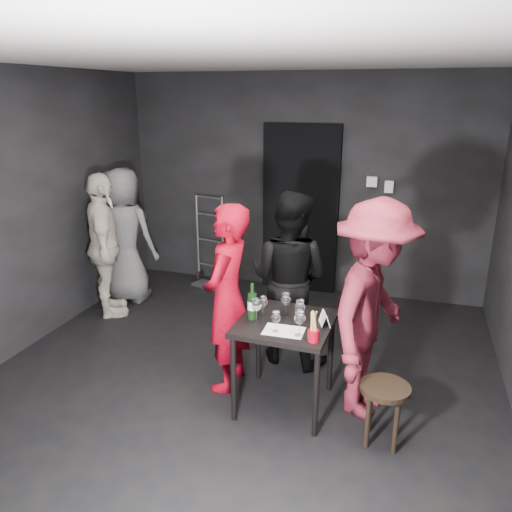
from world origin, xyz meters
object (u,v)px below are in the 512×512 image
(hand_truck, at_px, (210,268))
(bystander_grey, at_px, (124,230))
(tasting_table, at_px, (285,332))
(wine_bottle, at_px, (252,305))
(stool, at_px, (384,397))
(woman_black, at_px, (289,271))
(bystander_cream, at_px, (104,240))
(server_red, at_px, (227,292))
(breadstick_cup, at_px, (314,327))
(man_maroon, at_px, (374,294))

(hand_truck, distance_m, bystander_grey, 1.28)
(tasting_table, distance_m, wine_bottle, 0.34)
(stool, bearing_deg, woman_black, 134.07)
(woman_black, xyz_separation_m, bystander_grey, (-2.24, 0.82, -0.01))
(tasting_table, xyz_separation_m, stool, (0.80, -0.24, -0.27))
(bystander_cream, relative_size, bystander_grey, 1.01)
(stool, height_order, woman_black, woman_black)
(hand_truck, bearing_deg, server_red, -50.48)
(breadstick_cup, bearing_deg, bystander_grey, 145.56)
(wine_bottle, bearing_deg, bystander_grey, 143.08)
(woman_black, height_order, bystander_cream, bystander_cream)
(hand_truck, height_order, server_red, server_red)
(stool, xyz_separation_m, woman_black, (-0.96, 0.99, 0.51))
(hand_truck, xyz_separation_m, man_maroon, (2.28, -2.21, 0.79))
(woman_black, relative_size, man_maroon, 0.89)
(server_red, bearing_deg, stool, 74.68)
(server_red, distance_m, bystander_cream, 2.06)
(wine_bottle, xyz_separation_m, breadstick_cup, (0.53, -0.22, -0.00))
(hand_truck, xyz_separation_m, stool, (2.43, -2.59, 0.16))
(hand_truck, height_order, bystander_grey, bystander_grey)
(woman_black, bearing_deg, man_maroon, 153.19)
(tasting_table, xyz_separation_m, man_maroon, (0.65, 0.14, 0.35))
(server_red, relative_size, man_maroon, 0.87)
(tasting_table, height_order, stool, tasting_table)
(breadstick_cup, bearing_deg, stool, 2.17)
(woman_black, xyz_separation_m, man_maroon, (0.81, -0.61, 0.11))
(bystander_cream, bearing_deg, man_maroon, -143.60)
(man_maroon, distance_m, bystander_cream, 3.16)
(woman_black, bearing_deg, server_red, 68.01)
(woman_black, distance_m, bystander_grey, 2.38)
(stool, xyz_separation_m, breadstick_cup, (-0.53, -0.02, 0.48))
(man_maroon, xyz_separation_m, wine_bottle, (-0.91, -0.17, -0.14))
(man_maroon, distance_m, wine_bottle, 0.94)
(man_maroon, relative_size, bystander_grey, 1.13)
(tasting_table, height_order, bystander_grey, bystander_grey)
(hand_truck, distance_m, woman_black, 2.27)
(stool, height_order, wine_bottle, wine_bottle)
(stool, bearing_deg, man_maroon, 111.61)
(tasting_table, bearing_deg, wine_bottle, -171.94)
(bystander_grey, height_order, breadstick_cup, bystander_grey)
(hand_truck, height_order, tasting_table, hand_truck)
(man_maroon, relative_size, bystander_cream, 1.12)
(tasting_table, distance_m, server_red, 0.60)
(man_maroon, bearing_deg, bystander_grey, 77.77)
(bystander_grey, bearing_deg, breadstick_cup, 148.23)
(woman_black, xyz_separation_m, wine_bottle, (-0.10, -0.79, -0.03))
(man_maroon, relative_size, breadstick_cup, 8.13)
(server_red, distance_m, bystander_grey, 2.34)
(breadstick_cup, bearing_deg, server_red, 153.25)
(server_red, relative_size, breadstick_cup, 7.09)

